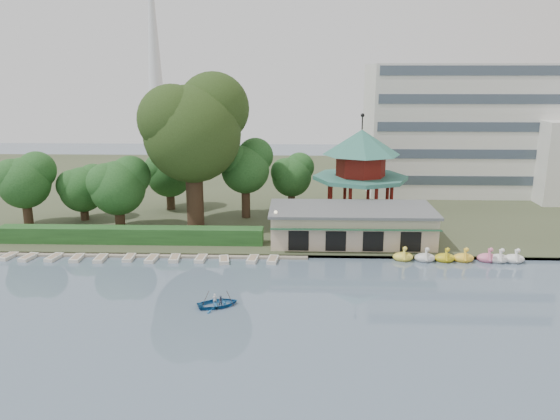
{
  "coord_description": "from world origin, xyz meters",
  "views": [
    {
      "loc": [
        3.87,
        -38.09,
        19.34
      ],
      "look_at": [
        2.0,
        18.0,
        5.0
      ],
      "focal_mm": 35.0,
      "sensor_mm": 36.0,
      "label": 1
    }
  ],
  "objects_px": {
    "big_tree": "(194,126)",
    "rowboat_with_passengers": "(218,301)",
    "dock": "(150,255)",
    "pavilion": "(361,165)",
    "boathouse": "(351,224)"
  },
  "relations": [
    {
      "from": "dock",
      "to": "pavilion",
      "type": "distance_m",
      "value": 29.14
    },
    {
      "from": "dock",
      "to": "rowboat_with_passengers",
      "type": "bearing_deg",
      "value": -54.21
    },
    {
      "from": "boathouse",
      "to": "pavilion",
      "type": "bearing_deg",
      "value": 78.72
    },
    {
      "from": "pavilion",
      "to": "rowboat_with_passengers",
      "type": "distance_m",
      "value": 32.05
    },
    {
      "from": "rowboat_with_passengers",
      "to": "pavilion",
      "type": "bearing_deg",
      "value": 61.75
    },
    {
      "from": "pavilion",
      "to": "rowboat_with_passengers",
      "type": "xyz_separation_m",
      "value": [
        -14.8,
        -27.56,
        -6.98
      ]
    },
    {
      "from": "rowboat_with_passengers",
      "to": "boathouse",
      "type": "bearing_deg",
      "value": 53.85
    },
    {
      "from": "boathouse",
      "to": "big_tree",
      "type": "xyz_separation_m",
      "value": [
        -18.84,
        6.22,
        10.5
      ]
    },
    {
      "from": "big_tree",
      "to": "boathouse",
      "type": "bearing_deg",
      "value": -18.27
    },
    {
      "from": "big_tree",
      "to": "rowboat_with_passengers",
      "type": "relative_size",
      "value": 3.28
    },
    {
      "from": "boathouse",
      "to": "pavilion",
      "type": "relative_size",
      "value": 1.38
    },
    {
      "from": "boathouse",
      "to": "pavilion",
      "type": "height_order",
      "value": "pavilion"
    },
    {
      "from": "dock",
      "to": "pavilion",
      "type": "xyz_separation_m",
      "value": [
        24.0,
        14.8,
        7.36
      ]
    },
    {
      "from": "dock",
      "to": "big_tree",
      "type": "xyz_separation_m",
      "value": [
        3.16,
        10.99,
        12.74
      ]
    },
    {
      "from": "dock",
      "to": "boathouse",
      "type": "xyz_separation_m",
      "value": [
        22.0,
        4.77,
        2.25
      ]
    }
  ]
}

